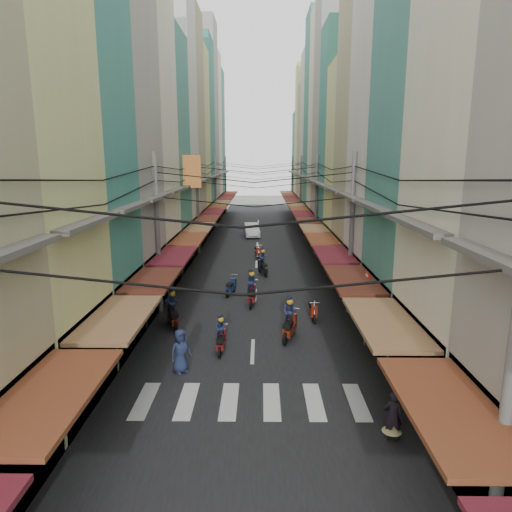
# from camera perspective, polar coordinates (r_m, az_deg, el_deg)

# --- Properties ---
(ground) EXTENTS (160.00, 160.00, 0.00)m
(ground) POSITION_cam_1_polar(r_m,az_deg,el_deg) (21.21, -0.32, -9.66)
(ground) COLOR #61615D
(ground) RESTS_ON ground
(road) EXTENTS (10.00, 80.00, 0.02)m
(road) POSITION_cam_1_polar(r_m,az_deg,el_deg) (40.47, 0.14, 0.89)
(road) COLOR black
(road) RESTS_ON ground
(sidewalk_left) EXTENTS (3.00, 80.00, 0.06)m
(sidewalk_left) POSITION_cam_1_polar(r_m,az_deg,el_deg) (41.04, -8.97, 0.93)
(sidewalk_left) COLOR gray
(sidewalk_left) RESTS_ON ground
(sidewalk_right) EXTENTS (3.00, 80.00, 0.06)m
(sidewalk_right) POSITION_cam_1_polar(r_m,az_deg,el_deg) (40.93, 9.28, 0.89)
(sidewalk_right) COLOR gray
(sidewalk_right) RESTS_ON ground
(crosswalk) EXTENTS (7.55, 2.40, 0.01)m
(crosswalk) POSITION_cam_1_polar(r_m,az_deg,el_deg) (15.78, -0.70, -17.67)
(crosswalk) COLOR silver
(crosswalk) RESTS_ON ground
(building_row_left) EXTENTS (7.80, 67.67, 23.70)m
(building_row_left) POSITION_cam_1_polar(r_m,az_deg,el_deg) (37.24, -12.60, 14.75)
(building_row_left) COLOR silver
(building_row_left) RESTS_ON ground
(building_row_right) EXTENTS (7.80, 68.98, 22.59)m
(building_row_right) POSITION_cam_1_polar(r_m,az_deg,el_deg) (36.96, 12.86, 14.19)
(building_row_right) COLOR teal
(building_row_right) RESTS_ON ground
(utility_poles) EXTENTS (10.20, 66.13, 8.20)m
(utility_poles) POSITION_cam_1_polar(r_m,az_deg,el_deg) (34.74, 0.08, 9.98)
(utility_poles) COLOR slate
(utility_poles) RESTS_ON ground
(white_car) EXTENTS (5.01, 2.40, 1.71)m
(white_car) POSITION_cam_1_polar(r_m,az_deg,el_deg) (47.06, -0.56, 2.46)
(white_car) COLOR silver
(white_car) RESTS_ON ground
(bicycle) EXTENTS (1.61, 0.81, 1.06)m
(bicycle) POSITION_cam_1_polar(r_m,az_deg,el_deg) (19.51, 20.03, -12.43)
(bicycle) COLOR black
(bicycle) RESTS_ON ground
(moving_scooters) EXTENTS (7.15, 20.13, 1.97)m
(moving_scooters) POSITION_cam_1_polar(r_m,az_deg,el_deg) (24.91, -0.93, -4.97)
(moving_scooters) COLOR black
(moving_scooters) RESTS_ON ground
(parked_scooters) EXTENTS (12.85, 13.18, 1.01)m
(parked_scooters) POSITION_cam_1_polar(r_m,az_deg,el_deg) (17.97, 14.31, -12.59)
(parked_scooters) COLOR black
(parked_scooters) RESTS_ON ground
(pedestrians) EXTENTS (10.51, 17.71, 2.13)m
(pedestrians) POSITION_cam_1_polar(r_m,az_deg,el_deg) (23.32, -9.17, -5.15)
(pedestrians) COLOR black
(pedestrians) RESTS_ON ground
(market_umbrella) EXTENTS (2.16, 2.16, 2.28)m
(market_umbrella) POSITION_cam_1_polar(r_m,az_deg,el_deg) (17.52, 20.81, -8.23)
(market_umbrella) COLOR #B2B2B7
(market_umbrella) RESTS_ON ground
(traffic_sign) EXTENTS (0.10, 0.72, 3.26)m
(traffic_sign) POSITION_cam_1_polar(r_m,az_deg,el_deg) (19.74, 13.66, -4.26)
(traffic_sign) COLOR slate
(traffic_sign) RESTS_ON ground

